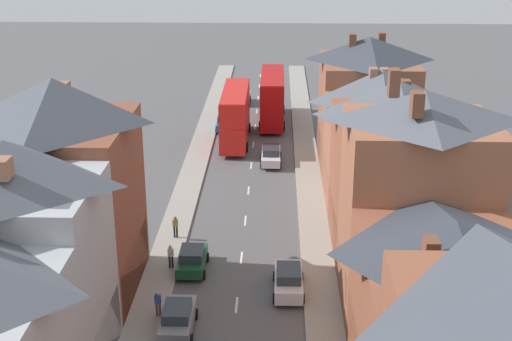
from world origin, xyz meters
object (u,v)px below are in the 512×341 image
(car_parked_left_a, at_px, (289,280))
(car_mid_white, at_px, (271,155))
(car_parked_right_a, at_px, (178,318))
(pedestrian_far_left, at_px, (171,255))
(pedestrian_mid_right, at_px, (158,302))
(double_decker_bus_lead, at_px, (272,97))
(car_parked_left_b, at_px, (192,259))
(car_near_silver, at_px, (242,96))
(double_decker_bus_mid_street, at_px, (235,115))
(pedestrian_far_right, at_px, (175,226))
(car_parked_right_b, at_px, (225,122))

(car_parked_left_a, relative_size, car_mid_white, 0.96)
(car_parked_right_a, distance_m, pedestrian_far_left, 7.29)
(pedestrian_mid_right, relative_size, pedestrian_far_left, 1.00)
(double_decker_bus_lead, relative_size, car_parked_left_b, 2.82)
(car_near_silver, height_order, car_parked_left_b, car_near_silver)
(car_parked_left_b, relative_size, pedestrian_mid_right, 2.38)
(car_parked_right_a, height_order, car_mid_white, car_parked_right_a)
(car_parked_left_a, relative_size, car_parked_right_a, 1.03)
(pedestrian_mid_right, bearing_deg, double_decker_bus_mid_street, 85.39)
(double_decker_bus_mid_street, relative_size, pedestrian_far_left, 6.71)
(double_decker_bus_lead, bearing_deg, pedestrian_far_right, -102.81)
(car_parked_right_a, bearing_deg, double_decker_bus_mid_street, 87.80)
(car_parked_left_a, bearing_deg, pedestrian_mid_right, -157.46)
(double_decker_bus_mid_street, bearing_deg, car_parked_right_b, 106.99)
(double_decker_bus_lead, relative_size, pedestrian_mid_right, 6.71)
(car_mid_white, bearing_deg, pedestrian_far_left, -107.21)
(double_decker_bus_mid_street, xyz_separation_m, pedestrian_far_right, (-3.00, -22.01, -1.78))
(double_decker_bus_mid_street, height_order, pedestrian_mid_right, double_decker_bus_mid_street)
(car_parked_left_a, bearing_deg, double_decker_bus_mid_street, 99.55)
(car_parked_right_a, xyz_separation_m, pedestrian_far_right, (-1.71, 11.63, 0.18))
(double_decker_bus_mid_street, relative_size, car_parked_left_b, 2.82)
(car_parked_right_a, relative_size, pedestrian_mid_right, 2.59)
(pedestrian_far_left, bearing_deg, double_decker_bus_mid_street, 84.20)
(car_parked_left_a, relative_size, pedestrian_mid_right, 2.67)
(car_mid_white, bearing_deg, car_parked_right_b, 115.25)
(car_near_silver, relative_size, pedestrian_mid_right, 2.37)
(car_near_silver, distance_m, car_mid_white, 21.20)
(car_parked_right_a, bearing_deg, car_parked_left_a, 35.80)
(double_decker_bus_lead, distance_m, pedestrian_far_right, 29.81)
(car_parked_right_a, distance_m, pedestrian_far_right, 11.76)
(car_parked_left_a, distance_m, pedestrian_mid_right, 8.14)
(car_near_silver, relative_size, car_parked_left_a, 0.89)
(car_parked_left_b, distance_m, pedestrian_far_left, 1.42)
(car_near_silver, distance_m, pedestrian_far_right, 36.86)
(car_near_silver, distance_m, car_parked_left_b, 41.31)
(car_mid_white, height_order, pedestrian_far_right, pedestrian_far_right)
(car_mid_white, height_order, pedestrian_mid_right, pedestrian_mid_right)
(pedestrian_far_right, bearing_deg, pedestrian_far_left, -86.09)
(car_parked_left_b, bearing_deg, car_mid_white, 76.50)
(pedestrian_far_left, bearing_deg, car_parked_left_a, -19.42)
(car_mid_white, relative_size, pedestrian_mid_right, 2.80)
(car_parked_right_b, bearing_deg, car_parked_left_b, -90.00)
(double_decker_bus_mid_street, distance_m, car_parked_left_a, 29.65)
(pedestrian_mid_right, xyz_separation_m, pedestrian_far_left, (-0.09, 5.80, 0.00))
(car_near_silver, bearing_deg, car_parked_left_a, -83.63)
(car_parked_left_b, xyz_separation_m, pedestrian_mid_right, (-1.31, -5.72, 0.23))
(double_decker_bus_lead, distance_m, double_decker_bus_mid_street, 7.88)
(car_parked_right_a, height_order, pedestrian_far_right, pedestrian_far_right)
(pedestrian_mid_right, bearing_deg, pedestrian_far_right, 92.19)
(car_parked_right_a, xyz_separation_m, car_parked_right_b, (-0.00, 37.87, -0.02))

